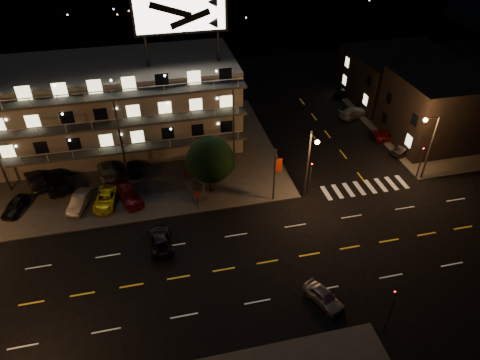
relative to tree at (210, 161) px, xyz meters
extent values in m
plane|color=black|center=(1.13, -11.31, -4.00)|extent=(140.00, 140.00, 0.00)
cube|color=#383835|center=(-12.87, 8.69, -3.93)|extent=(44.00, 24.00, 0.15)
cube|color=#383835|center=(31.13, 8.69, -3.93)|extent=(16.00, 24.00, 0.15)
cube|color=gray|center=(-8.87, 12.69, 1.00)|extent=(28.00, 12.00, 10.00)
cube|color=gray|center=(-8.87, 12.69, 6.25)|extent=(28.00, 12.00, 0.50)
cube|color=#383835|center=(-8.87, 5.79, -0.85)|extent=(28.00, 1.80, 0.25)
cube|color=#383835|center=(-8.87, 5.79, 2.35)|extent=(28.00, 1.80, 0.25)
cube|color=#383835|center=(-8.87, 5.79, 5.55)|extent=(28.00, 1.80, 0.25)
cylinder|color=black|center=(-4.87, 10.69, 8.25)|extent=(0.36, 0.36, 3.50)
cylinder|color=black|center=(3.13, 10.69, 8.25)|extent=(0.36, 0.36, 3.50)
cube|color=black|center=(-0.87, 10.69, 12.00)|extent=(10.20, 0.50, 4.20)
cube|color=white|center=(-0.87, 10.39, 12.00)|extent=(9.60, 0.06, 3.60)
cube|color=black|center=(31.13, 4.69, 0.25)|extent=(14.00, 10.00, 8.50)
cube|color=black|center=(31.13, 16.69, -0.50)|extent=(14.00, 12.00, 7.00)
cylinder|color=#2D2D30|center=(9.63, -3.01, 0.00)|extent=(0.20, 0.20, 8.00)
cylinder|color=#2D2D30|center=(9.63, -3.81, 3.80)|extent=(0.12, 1.80, 0.12)
sphere|color=#FF8F3F|center=(9.63, -4.61, 3.70)|extent=(0.44, 0.44, 0.44)
cylinder|color=#2D2D30|center=(23.63, -3.01, 0.00)|extent=(0.20, 0.20, 8.00)
cylinder|color=#2D2D30|center=(22.83, -3.01, 3.80)|extent=(1.80, 0.12, 0.12)
sphere|color=#FF8F3F|center=(22.03, -3.01, 3.70)|extent=(0.44, 0.44, 0.44)
cylinder|color=#2D2D30|center=(10.13, -2.81, -2.20)|extent=(0.14, 0.14, 3.60)
imported|color=black|center=(10.13, -2.81, 0.10)|extent=(0.20, 0.16, 1.00)
sphere|color=#FF0C0C|center=(10.13, -2.93, 0.00)|extent=(0.14, 0.14, 0.14)
cylinder|color=#2D2D30|center=(10.13, -19.81, -2.20)|extent=(0.14, 0.14, 3.60)
imported|color=black|center=(10.13, -19.81, 0.10)|extent=(0.20, 0.16, 1.00)
sphere|color=#FF0C0C|center=(10.13, -19.69, 0.00)|extent=(0.14, 0.14, 0.14)
cylinder|color=#2D2D30|center=(23.13, -2.81, -2.20)|extent=(0.14, 0.14, 3.60)
imported|color=black|center=(23.13, -2.81, 0.10)|extent=(0.16, 0.20, 1.00)
sphere|color=#FF0C0C|center=(23.01, -2.81, 0.00)|extent=(0.14, 0.14, 0.14)
cylinder|color=#2D2D30|center=(6.13, -2.91, -0.80)|extent=(0.16, 0.16, 6.40)
cube|color=#B6240D|center=(6.58, -2.91, 0.40)|extent=(0.60, 0.04, 1.60)
cylinder|color=#2D2D30|center=(-1.87, -2.71, -2.90)|extent=(0.08, 0.08, 2.20)
cylinder|color=#B6240D|center=(-1.87, -2.76, -1.85)|extent=(0.91, 0.04, 0.91)
cylinder|color=black|center=(0.05, -0.01, -2.71)|extent=(0.48, 0.48, 2.29)
sphere|color=black|center=(0.05, -0.01, 0.15)|extent=(4.96, 4.96, 4.96)
sphere|color=black|center=(-1.10, 0.37, -0.42)|extent=(3.05, 3.05, 3.05)
sphere|color=black|center=(1.09, -0.39, -0.23)|extent=(2.86, 2.86, 2.86)
imported|color=black|center=(-20.07, 1.08, -3.23)|extent=(2.54, 3.90, 1.24)
imported|color=gray|center=(-13.67, 0.36, -3.17)|extent=(2.66, 4.36, 1.36)
imported|color=yellow|center=(-11.09, 0.27, -3.23)|extent=(2.79, 4.75, 1.24)
imported|color=#550C11|center=(-8.71, 0.41, -3.15)|extent=(3.39, 5.17, 1.39)
imported|color=gray|center=(-1.67, 0.01, -3.19)|extent=(2.25, 4.10, 1.32)
imported|color=black|center=(-18.69, 5.28, -3.11)|extent=(3.20, 4.74, 1.48)
imported|color=black|center=(-16.55, 4.60, -3.11)|extent=(4.27, 5.87, 1.48)
imported|color=gray|center=(-11.05, 5.79, -3.11)|extent=(3.05, 5.43, 1.48)
imported|color=black|center=(-8.01, 5.50, -3.20)|extent=(1.72, 3.87, 1.29)
imported|color=#550C11|center=(-1.01, 4.78, -3.10)|extent=(3.13, 4.80, 1.49)
imported|color=black|center=(24.48, 2.02, -3.38)|extent=(3.98, 2.55, 1.24)
imported|color=#550C11|center=(24.52, 5.65, -3.36)|extent=(4.91, 2.81, 1.29)
imported|color=gray|center=(22.58, 12.47, -3.32)|extent=(5.04, 3.21, 1.36)
imported|color=black|center=(24.31, 19.01, -3.34)|extent=(4.16, 2.58, 1.32)
imported|color=gray|center=(6.36, -16.51, -3.37)|extent=(2.85, 4.01, 1.27)
imported|color=black|center=(-6.02, -6.94, -3.38)|extent=(2.21, 4.53, 1.24)
camera|label=1|loc=(-5.24, -36.59, 24.76)|focal=32.00mm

